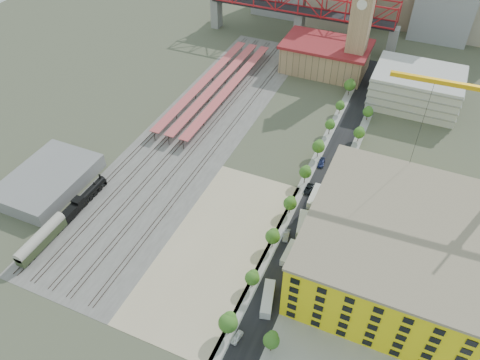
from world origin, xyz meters
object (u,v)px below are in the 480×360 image
at_px(clock_tower, 362,14).
at_px(site_trailer_a, 268,299).
at_px(construction_building, 393,247).
at_px(site_trailer_c, 302,224).
at_px(site_trailer_d, 315,197).
at_px(car_0, 237,337).
at_px(site_trailer_b, 289,253).
at_px(locomotive, 85,198).
at_px(coach, 41,239).

xyz_separation_m(clock_tower, site_trailer_a, (8.00, -122.79, -27.28)).
distance_m(construction_building, site_trailer_c, 27.83).
bearing_deg(clock_tower, site_trailer_d, -84.38).
height_order(construction_building, car_0, construction_building).
bearing_deg(site_trailer_b, site_trailer_c, 91.79).
bearing_deg(locomotive, coach, -90.00).
height_order(construction_building, locomotive, construction_building).
xyz_separation_m(clock_tower, coach, (-58.00, -131.20, -25.69)).
xyz_separation_m(construction_building, car_0, (-29.00, -35.50, -8.72)).
height_order(coach, site_trailer_d, coach).
relative_size(construction_building, site_trailer_d, 5.04).
distance_m(construction_building, site_trailer_a, 35.49).
distance_m(site_trailer_d, car_0, 54.30).
xyz_separation_m(site_trailer_b, car_0, (-3.00, -29.34, -0.50)).
distance_m(clock_tower, site_trailer_a, 126.04).
bearing_deg(locomotive, site_trailer_c, 14.64).
xyz_separation_m(site_trailer_d, car_0, (-3.00, -54.21, -0.68)).
distance_m(construction_building, locomotive, 93.00).
xyz_separation_m(clock_tower, site_trailer_b, (8.00, -106.16, -27.51)).
xyz_separation_m(locomotive, site_trailer_d, (66.00, 30.16, -0.64)).
relative_size(construction_building, site_trailer_a, 4.89).
xyz_separation_m(site_trailer_a, site_trailer_c, (0.00, 28.58, -0.08)).
xyz_separation_m(site_trailer_c, car_0, (-3.00, -41.29, -0.65)).
relative_size(clock_tower, site_trailer_a, 5.02).
bearing_deg(coach, site_trailer_d, 37.10).
distance_m(coach, site_trailer_d, 82.76).
relative_size(coach, car_0, 4.43).
distance_m(clock_tower, site_trailer_c, 98.43).
distance_m(clock_tower, locomotive, 128.44).
height_order(locomotive, site_trailer_a, locomotive).
bearing_deg(car_0, locomotive, 166.64).
height_order(locomotive, car_0, locomotive).
bearing_deg(construction_building, car_0, -129.24).
relative_size(site_trailer_c, site_trailer_d, 0.98).
relative_size(site_trailer_a, site_trailer_d, 1.03).
bearing_deg(car_0, site_trailer_b, 91.70).
distance_m(clock_tower, car_0, 138.45).
height_order(site_trailer_b, car_0, site_trailer_b).
xyz_separation_m(coach, site_trailer_a, (66.00, 8.41, -1.59)).
relative_size(site_trailer_a, site_trailer_c, 1.06).
height_order(clock_tower, site_trailer_d, clock_tower).
height_order(clock_tower, site_trailer_c, clock_tower).
relative_size(construction_building, site_trailer_b, 5.82).
distance_m(coach, site_trailer_a, 66.55).
xyz_separation_m(clock_tower, construction_building, (34.00, -99.99, -19.29)).
bearing_deg(site_trailer_a, site_trailer_c, 76.37).
height_order(site_trailer_b, site_trailer_d, site_trailer_d).
distance_m(construction_building, car_0, 46.66).
relative_size(clock_tower, site_trailer_d, 5.18).
relative_size(clock_tower, car_0, 12.82).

